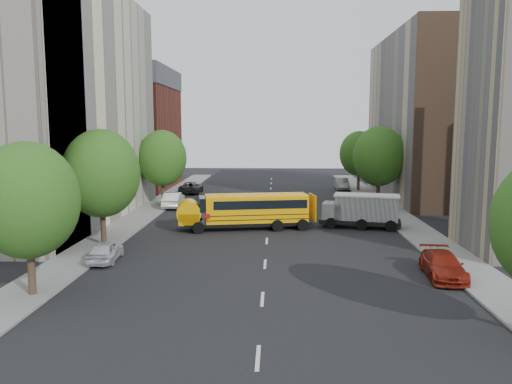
# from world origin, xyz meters

# --- Properties ---
(ground) EXTENTS (120.00, 120.00, 0.00)m
(ground) POSITION_xyz_m (0.00, 0.00, 0.00)
(ground) COLOR black
(ground) RESTS_ON ground
(sidewalk_left) EXTENTS (3.00, 80.00, 0.12)m
(sidewalk_left) POSITION_xyz_m (-11.50, 5.00, 0.06)
(sidewalk_left) COLOR slate
(sidewalk_left) RESTS_ON ground
(sidewalk_right) EXTENTS (3.00, 80.00, 0.12)m
(sidewalk_right) POSITION_xyz_m (11.50, 5.00, 0.06)
(sidewalk_right) COLOR slate
(sidewalk_right) RESTS_ON ground
(lane_markings) EXTENTS (0.15, 64.00, 0.01)m
(lane_markings) POSITION_xyz_m (0.00, 10.00, 0.01)
(lane_markings) COLOR silver
(lane_markings) RESTS_ON ground
(building_left_cream) EXTENTS (10.00, 26.00, 20.00)m
(building_left_cream) POSITION_xyz_m (-18.00, 6.00, 10.00)
(building_left_cream) COLOR beige
(building_left_cream) RESTS_ON ground
(building_left_redbrick) EXTENTS (10.00, 15.00, 13.00)m
(building_left_redbrick) POSITION_xyz_m (-18.00, 28.00, 6.50)
(building_left_redbrick) COLOR maroon
(building_left_redbrick) RESTS_ON ground
(building_right_far) EXTENTS (10.00, 22.00, 18.00)m
(building_right_far) POSITION_xyz_m (18.00, 20.00, 9.00)
(building_right_far) COLOR tan
(building_right_far) RESTS_ON ground
(building_right_sidewall) EXTENTS (10.10, 0.30, 18.00)m
(building_right_sidewall) POSITION_xyz_m (18.00, 9.00, 9.00)
(building_right_sidewall) COLOR brown
(building_right_sidewall) RESTS_ON ground
(street_tree_0) EXTENTS (4.80, 4.80, 7.41)m
(street_tree_0) POSITION_xyz_m (-11.00, -14.00, 4.64)
(street_tree_0) COLOR #38281C
(street_tree_0) RESTS_ON ground
(street_tree_1) EXTENTS (5.12, 5.12, 7.90)m
(street_tree_1) POSITION_xyz_m (-11.00, -4.00, 4.95)
(street_tree_1) COLOR #38281C
(street_tree_1) RESTS_ON ground
(street_tree_2) EXTENTS (4.99, 4.99, 7.71)m
(street_tree_2) POSITION_xyz_m (-11.00, 14.00, 4.83)
(street_tree_2) COLOR #38281C
(street_tree_2) RESTS_ON ground
(street_tree_4) EXTENTS (5.25, 5.25, 8.10)m
(street_tree_4) POSITION_xyz_m (11.00, 14.00, 5.08)
(street_tree_4) COLOR #38281C
(street_tree_4) RESTS_ON ground
(street_tree_5) EXTENTS (4.86, 4.86, 7.51)m
(street_tree_5) POSITION_xyz_m (11.00, 26.00, 4.70)
(street_tree_5) COLOR #38281C
(street_tree_5) RESTS_ON ground
(school_bus) EXTENTS (10.22, 3.99, 2.82)m
(school_bus) POSITION_xyz_m (-1.69, 2.12, 1.57)
(school_bus) COLOR black
(school_bus) RESTS_ON ground
(safari_truck) EXTENTS (6.63, 3.51, 2.70)m
(safari_truck) POSITION_xyz_m (7.43, 2.99, 1.43)
(safari_truck) COLOR black
(safari_truck) RESTS_ON ground
(parked_car_0) EXTENTS (1.75, 3.86, 1.29)m
(parked_car_0) POSITION_xyz_m (-9.60, -7.77, 0.64)
(parked_car_0) COLOR silver
(parked_car_0) RESTS_ON ground
(parked_car_1) EXTENTS (1.78, 4.71, 1.53)m
(parked_car_1) POSITION_xyz_m (-9.60, 12.34, 0.77)
(parked_car_1) COLOR white
(parked_car_1) RESTS_ON ground
(parked_car_2) EXTENTS (2.45, 5.18, 1.43)m
(parked_car_2) POSITION_xyz_m (-9.60, 23.06, 0.71)
(parked_car_2) COLOR black
(parked_car_2) RESTS_ON ground
(parked_car_3) EXTENTS (2.22, 4.73, 1.34)m
(parked_car_3) POSITION_xyz_m (9.60, -10.22, 0.67)
(parked_car_3) COLOR maroon
(parked_car_3) RESTS_ON ground
(parked_car_4) EXTENTS (1.60, 3.87, 1.31)m
(parked_car_4) POSITION_xyz_m (8.80, 12.14, 0.66)
(parked_car_4) COLOR #363A5E
(parked_car_4) RESTS_ON ground
(parked_car_5) EXTENTS (1.60, 4.48, 1.47)m
(parked_car_5) POSITION_xyz_m (9.14, 27.50, 0.73)
(parked_car_5) COLOR gray
(parked_car_5) RESTS_ON ground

